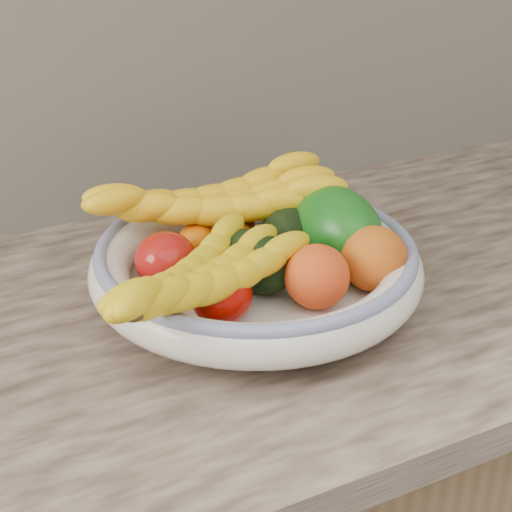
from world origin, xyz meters
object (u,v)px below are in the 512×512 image
(banana_bunch_back, at_px, (214,208))
(fruit_bowl, at_px, (256,265))
(green_mango, at_px, (336,228))
(banana_bunch_front, at_px, (201,284))

(banana_bunch_back, bearing_deg, fruit_bowl, -73.30)
(fruit_bowl, xyz_separation_m, banana_bunch_back, (-0.01, 0.09, 0.04))
(green_mango, bearing_deg, banana_bunch_front, -167.17)
(fruit_bowl, height_order, banana_bunch_back, banana_bunch_back)
(fruit_bowl, distance_m, green_mango, 0.11)
(green_mango, bearing_deg, fruit_bowl, 172.49)
(banana_bunch_front, bearing_deg, banana_bunch_back, 32.63)
(banana_bunch_back, bearing_deg, banana_bunch_front, -109.34)
(green_mango, xyz_separation_m, banana_bunch_front, (-0.20, -0.06, 0.01))
(banana_bunch_back, xyz_separation_m, banana_bunch_front, (-0.08, -0.16, -0.01))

